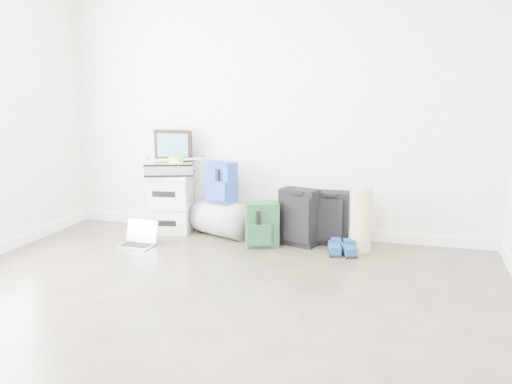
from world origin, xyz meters
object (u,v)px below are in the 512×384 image
(large_suitcase, at_px, (299,217))
(laptop, at_px, (139,239))
(duffel_bag, at_px, (222,219))
(boxes_stack, at_px, (171,203))
(briefcase, at_px, (170,168))
(carry_on, at_px, (331,218))

(large_suitcase, bearing_deg, laptop, -147.43)
(duffel_bag, xyz_separation_m, laptop, (-0.68, -0.55, -0.13))
(boxes_stack, distance_m, duffel_bag, 0.59)
(laptop, bearing_deg, large_suitcase, 20.02)
(boxes_stack, bearing_deg, briefcase, 108.19)
(briefcase, height_order, duffel_bag, briefcase)
(carry_on, bearing_deg, boxes_stack, 178.37)
(boxes_stack, xyz_separation_m, duffel_bag, (0.58, 0.01, -0.13))
(briefcase, relative_size, duffel_bag, 0.83)
(boxes_stack, distance_m, carry_on, 1.70)
(carry_on, distance_m, laptop, 1.90)
(briefcase, distance_m, laptop, 0.84)
(boxes_stack, xyz_separation_m, carry_on, (1.70, 0.03, -0.05))
(boxes_stack, distance_m, laptop, 0.61)
(briefcase, relative_size, large_suitcase, 0.88)
(briefcase, xyz_separation_m, duffel_bag, (0.58, 0.01, -0.50))
(boxes_stack, height_order, laptop, boxes_stack)
(large_suitcase, relative_size, carry_on, 1.06)
(duffel_bag, bearing_deg, boxes_stack, -155.63)
(boxes_stack, distance_m, large_suitcase, 1.41)
(briefcase, height_order, carry_on, briefcase)
(duffel_bag, bearing_deg, briefcase, -155.63)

